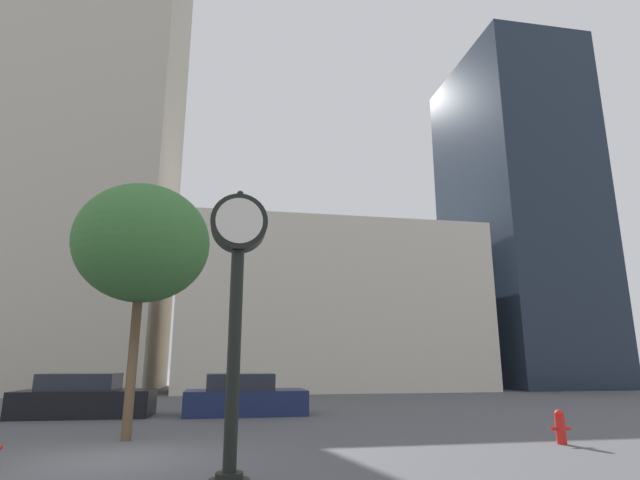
% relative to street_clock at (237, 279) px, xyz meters
% --- Properties ---
extents(ground_plane, '(200.00, 200.00, 0.00)m').
position_rel_street_clock_xyz_m(ground_plane, '(-2.34, 2.67, -3.20)').
color(ground_plane, '#515156').
extents(building_tall_tower, '(13.52, 12.00, 39.93)m').
position_rel_street_clock_xyz_m(building_tall_tower, '(-11.26, 26.67, 16.77)').
color(building_tall_tower, '#BCB29E').
rests_on(building_tall_tower, ground_plane).
extents(building_storefront_row, '(19.62, 12.00, 10.67)m').
position_rel_street_clock_xyz_m(building_storefront_row, '(6.71, 26.67, 2.14)').
color(building_storefront_row, beige).
rests_on(building_storefront_row, ground_plane).
extents(building_glass_modern, '(8.11, 12.00, 26.38)m').
position_rel_street_clock_xyz_m(building_glass_modern, '(22.26, 26.67, 9.99)').
color(building_glass_modern, '#1E2838').
rests_on(building_glass_modern, ground_plane).
extents(street_clock, '(0.96, 0.64, 4.76)m').
position_rel_street_clock_xyz_m(street_clock, '(0.00, 0.00, 0.00)').
color(street_clock, black).
rests_on(street_clock, ground_plane).
extents(car_black, '(4.50, 2.05, 1.44)m').
position_rel_street_clock_xyz_m(car_black, '(-4.87, 10.74, -2.59)').
color(car_black, black).
rests_on(car_black, ground_plane).
extents(car_navy, '(4.28, 1.99, 1.42)m').
position_rel_street_clock_xyz_m(car_navy, '(0.58, 10.44, -2.60)').
color(car_navy, '#19234C').
rests_on(car_navy, ground_plane).
extents(fire_hydrant_near, '(0.50, 0.22, 0.77)m').
position_rel_street_clock_xyz_m(fire_hydrant_near, '(7.60, 2.73, -2.81)').
color(fire_hydrant_near, red).
rests_on(fire_hydrant_near, ground_plane).
extents(bare_tree, '(3.47, 3.47, 6.45)m').
position_rel_street_clock_xyz_m(bare_tree, '(-2.42, 5.09, 1.68)').
color(bare_tree, brown).
rests_on(bare_tree, ground_plane).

